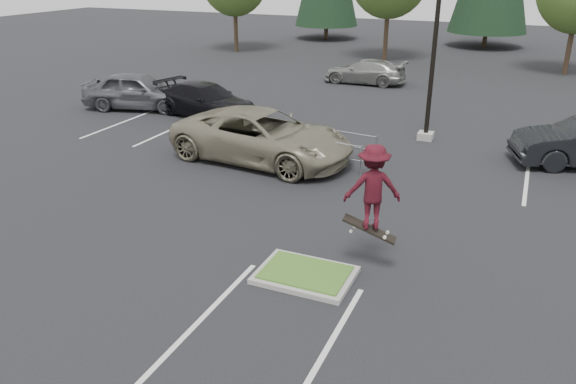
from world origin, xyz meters
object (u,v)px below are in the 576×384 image
at_px(car_l_black, 205,100).
at_px(car_l_grey, 137,91).
at_px(car_l_tan, 262,136).
at_px(light_pole, 437,24).
at_px(cart_corral, 311,142).
at_px(car_far_silver, 365,72).
at_px(skateboarder, 372,188).

relative_size(car_l_black, car_l_grey, 1.02).
bearing_deg(car_l_tan, light_pole, -39.17).
bearing_deg(car_l_black, light_pole, -72.26).
distance_m(cart_corral, car_l_tan, 1.82).
distance_m(cart_corral, car_far_silver, 14.16).
distance_m(cart_corral, car_l_black, 7.65).
bearing_deg(car_far_silver, skateboarder, 16.46).
bearing_deg(car_l_tan, car_l_grey, 69.27).
distance_m(skateboarder, car_far_silver, 21.81).
height_order(car_l_grey, car_far_silver, car_l_grey).
bearing_deg(cart_corral, car_l_grey, 168.35).
xyz_separation_m(cart_corral, car_far_silver, (-2.08, 14.00, 0.03)).
relative_size(skateboarder, car_l_black, 0.43).
height_order(car_l_black, car_l_grey, car_l_grey).
distance_m(car_l_black, car_far_silver, 11.36).
xyz_separation_m(car_l_black, car_far_silver, (4.66, 10.36, -0.08)).
xyz_separation_m(light_pole, car_l_grey, (-14.00, -0.50, -3.66)).
relative_size(light_pole, skateboarder, 4.38).
distance_m(skateboarder, car_l_tan, 8.36).
relative_size(light_pole, car_l_grey, 1.92).
bearing_deg(light_pole, car_l_grey, -177.95).
height_order(cart_corral, car_far_silver, car_far_silver).
bearing_deg(skateboarder, car_far_silver, -97.50).
xyz_separation_m(cart_corral, car_l_black, (-6.73, 3.64, 0.11)).
relative_size(light_pole, car_l_black, 1.89).
relative_size(cart_corral, car_l_tan, 0.58).
height_order(light_pole, skateboarder, light_pole).
xyz_separation_m(light_pole, cart_corral, (-3.42, -4.14, -3.89)).
xyz_separation_m(cart_corral, car_l_tan, (-1.58, -0.86, 0.26)).
bearing_deg(light_pole, skateboarder, -86.36).
bearing_deg(skateboarder, light_pole, -110.41).
relative_size(car_l_black, car_far_silver, 1.11).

